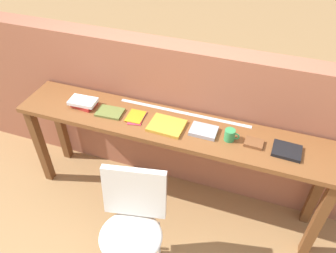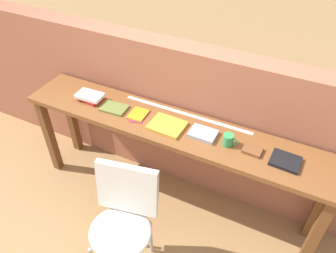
{
  "view_description": "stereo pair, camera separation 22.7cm",
  "coord_description": "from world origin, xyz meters",
  "px_view_note": "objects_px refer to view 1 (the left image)",
  "views": [
    {
      "loc": [
        0.62,
        -1.51,
        2.48
      ],
      "look_at": [
        0.0,
        0.25,
        0.9
      ],
      "focal_mm": 35.0,
      "sensor_mm": 36.0,
      "label": 1
    },
    {
      "loc": [
        0.83,
        -1.42,
        2.48
      ],
      "look_at": [
        0.0,
        0.25,
        0.9
      ],
      "focal_mm": 35.0,
      "sensor_mm": 36.0,
      "label": 2
    }
  ],
  "objects_px": {
    "book_open_centre": "(167,126)",
    "mug": "(230,135)",
    "magazine_cycling": "(110,112)",
    "book_stack_leftmost": "(83,103)",
    "leather_journal_brown": "(254,143)",
    "book_repair_rightmost": "(287,151)",
    "chair_white_moulded": "(132,221)",
    "pamphlet_pile_colourful": "(136,117)"
  },
  "relations": [
    {
      "from": "chair_white_moulded",
      "to": "book_open_centre",
      "type": "xyz_separation_m",
      "value": [
        0.03,
        0.64,
        0.36
      ]
    },
    {
      "from": "magazine_cycling",
      "to": "leather_journal_brown",
      "type": "xyz_separation_m",
      "value": [
        1.13,
        0.01,
        0.0
      ]
    },
    {
      "from": "chair_white_moulded",
      "to": "book_stack_leftmost",
      "type": "height_order",
      "value": "book_stack_leftmost"
    },
    {
      "from": "book_stack_leftmost",
      "to": "book_open_centre",
      "type": "bearing_deg",
      "value": -2.06
    },
    {
      "from": "mug",
      "to": "chair_white_moulded",
      "type": "bearing_deg",
      "value": -127.86
    },
    {
      "from": "magazine_cycling",
      "to": "mug",
      "type": "distance_m",
      "value": 0.96
    },
    {
      "from": "book_stack_leftmost",
      "to": "book_open_centre",
      "type": "xyz_separation_m",
      "value": [
        0.73,
        -0.03,
        -0.02
      ]
    },
    {
      "from": "leather_journal_brown",
      "to": "book_stack_leftmost",
      "type": "bearing_deg",
      "value": -177.63
    },
    {
      "from": "book_open_centre",
      "to": "magazine_cycling",
      "type": "bearing_deg",
      "value": -179.01
    },
    {
      "from": "chair_white_moulded",
      "to": "leather_journal_brown",
      "type": "bearing_deg",
      "value": 44.22
    },
    {
      "from": "chair_white_moulded",
      "to": "book_stack_leftmost",
      "type": "relative_size",
      "value": 3.96
    },
    {
      "from": "book_stack_leftmost",
      "to": "pamphlet_pile_colourful",
      "type": "relative_size",
      "value": 1.19
    },
    {
      "from": "book_open_centre",
      "to": "book_stack_leftmost",
      "type": "bearing_deg",
      "value": -179.95
    },
    {
      "from": "book_open_centre",
      "to": "book_repair_rightmost",
      "type": "xyz_separation_m",
      "value": [
        0.87,
        0.02,
        0.0
      ]
    },
    {
      "from": "book_open_centre",
      "to": "mug",
      "type": "relative_size",
      "value": 2.37
    },
    {
      "from": "mug",
      "to": "book_repair_rightmost",
      "type": "height_order",
      "value": "mug"
    },
    {
      "from": "book_repair_rightmost",
      "to": "chair_white_moulded",
      "type": "bearing_deg",
      "value": -141.2
    },
    {
      "from": "mug",
      "to": "book_repair_rightmost",
      "type": "bearing_deg",
      "value": 0.79
    },
    {
      "from": "pamphlet_pile_colourful",
      "to": "mug",
      "type": "distance_m",
      "value": 0.74
    },
    {
      "from": "leather_journal_brown",
      "to": "book_repair_rightmost",
      "type": "height_order",
      "value": "book_repair_rightmost"
    },
    {
      "from": "book_stack_leftmost",
      "to": "mug",
      "type": "height_order",
      "value": "mug"
    },
    {
      "from": "magazine_cycling",
      "to": "book_open_centre",
      "type": "distance_m",
      "value": 0.48
    },
    {
      "from": "chair_white_moulded",
      "to": "magazine_cycling",
      "type": "distance_m",
      "value": 0.87
    },
    {
      "from": "magazine_cycling",
      "to": "book_repair_rightmost",
      "type": "distance_m",
      "value": 1.35
    },
    {
      "from": "book_repair_rightmost",
      "to": "magazine_cycling",
      "type": "bearing_deg",
      "value": -176.76
    },
    {
      "from": "mug",
      "to": "book_repair_rightmost",
      "type": "xyz_separation_m",
      "value": [
        0.4,
        0.01,
        -0.03
      ]
    },
    {
      "from": "mug",
      "to": "pamphlet_pile_colourful",
      "type": "bearing_deg",
      "value": 178.79
    },
    {
      "from": "magazine_cycling",
      "to": "pamphlet_pile_colourful",
      "type": "relative_size",
      "value": 1.1
    },
    {
      "from": "mug",
      "to": "book_open_centre",
      "type": "bearing_deg",
      "value": -178.5
    },
    {
      "from": "book_repair_rightmost",
      "to": "leather_journal_brown",
      "type": "bearing_deg",
      "value": -178.23
    },
    {
      "from": "book_open_centre",
      "to": "leather_journal_brown",
      "type": "xyz_separation_m",
      "value": [
        0.65,
        0.02,
        0.0
      ]
    },
    {
      "from": "magazine_cycling",
      "to": "leather_journal_brown",
      "type": "relative_size",
      "value": 1.6
    },
    {
      "from": "book_stack_leftmost",
      "to": "leather_journal_brown",
      "type": "height_order",
      "value": "book_stack_leftmost"
    },
    {
      "from": "chair_white_moulded",
      "to": "book_open_centre",
      "type": "bearing_deg",
      "value": 87.37
    },
    {
      "from": "magazine_cycling",
      "to": "book_open_centre",
      "type": "height_order",
      "value": "book_open_centre"
    },
    {
      "from": "book_repair_rightmost",
      "to": "book_stack_leftmost",
      "type": "bearing_deg",
      "value": -177.41
    },
    {
      "from": "leather_journal_brown",
      "to": "book_repair_rightmost",
      "type": "distance_m",
      "value": 0.23
    },
    {
      "from": "chair_white_moulded",
      "to": "pamphlet_pile_colourful",
      "type": "relative_size",
      "value": 4.71
    },
    {
      "from": "book_stack_leftmost",
      "to": "book_repair_rightmost",
      "type": "relative_size",
      "value": 1.16
    },
    {
      "from": "chair_white_moulded",
      "to": "leather_journal_brown",
      "type": "distance_m",
      "value": 1.01
    },
    {
      "from": "magazine_cycling",
      "to": "book_stack_leftmost",
      "type": "bearing_deg",
      "value": 172.66
    },
    {
      "from": "chair_white_moulded",
      "to": "mug",
      "type": "bearing_deg",
      "value": 52.14
    }
  ]
}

